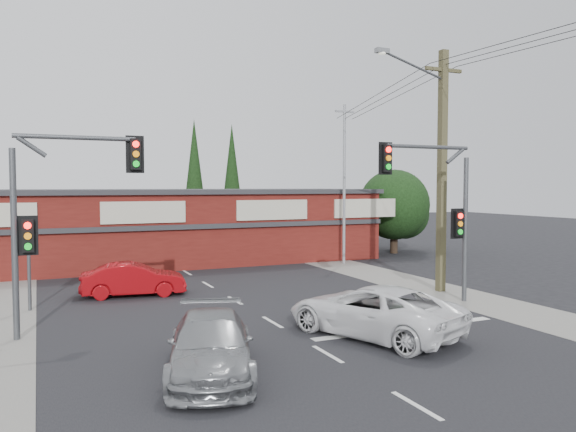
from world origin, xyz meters
name	(u,v)px	position (x,y,z in m)	size (l,w,h in m)	color
ground	(284,329)	(0.00, 0.00, 0.00)	(120.00, 120.00, 0.00)	black
road_strip	(232,299)	(0.00, 5.00, 0.01)	(14.00, 70.00, 0.01)	black
verge_right	(411,284)	(8.50, 5.00, 0.01)	(3.00, 70.00, 0.02)	gray
stop_line	(406,328)	(3.50, -1.50, 0.01)	(6.50, 0.35, 0.01)	silver
white_suv	(373,311)	(2.11, -1.77, 0.75)	(2.49, 5.40, 1.50)	white
silver_suv	(211,345)	(-3.23, -3.11, 0.69)	(1.94, 4.77, 1.38)	gray
red_sedan	(134,279)	(-3.41, 7.25, 0.67)	(1.42, 4.08, 1.34)	#98090E
lane_dashes	(235,300)	(0.00, 4.69, 0.01)	(0.12, 46.99, 0.01)	silver
shop_building	(150,226)	(-0.99, 16.99, 2.13)	(27.30, 8.40, 4.22)	#531410
tree_cluster	(393,209)	(14.69, 15.44, 2.90)	(5.90, 5.10, 5.50)	#2D2116
conifer_near	(194,171)	(3.50, 24.00, 5.48)	(1.80, 1.80, 9.25)	#2D2116
conifer_far	(232,172)	(7.00, 26.00, 5.48)	(1.80, 1.80, 9.25)	#2D2116
traffic_mast_left	(54,203)	(-6.43, 2.00, 3.93)	(3.77, 0.27, 5.97)	#47494C
traffic_mast_right	(442,199)	(6.86, 1.00, 3.95)	(3.96, 0.27, 5.97)	#47494C
pedestal_signal	(28,243)	(-7.20, 6.01, 2.41)	(0.55, 0.27, 3.38)	#47494C
utility_pole	(440,162)	(8.36, 2.99, 5.40)	(4.38, 0.59, 10.00)	brown
steel_pole	(344,181)	(9.00, 12.00, 4.70)	(1.20, 0.16, 9.00)	gray
power_lines	(555,43)	(8.47, -2.47, 9.04)	(2.01, 29.00, 1.22)	black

